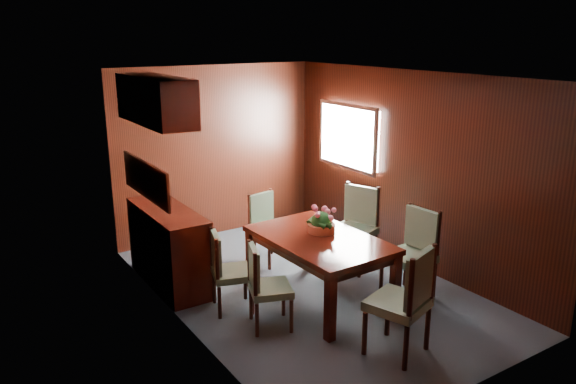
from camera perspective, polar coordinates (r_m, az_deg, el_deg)
ground at (r=6.51m, az=2.01°, el=-9.77°), size 4.50×4.50×0.00m
room_shell at (r=6.20m, az=-0.40°, el=4.85°), size 3.06×4.52×2.41m
sideboard at (r=6.61m, az=-11.99°, el=-5.46°), size 0.48×1.40×0.90m
dining_table at (r=6.01m, az=3.21°, el=-5.51°), size 1.02×1.59×0.73m
chair_left_near at (r=5.54m, az=-2.47°, el=-9.14°), size 0.51×0.52×0.86m
chair_left_far at (r=5.89m, az=-6.34°, el=-7.58°), size 0.50×0.51×0.87m
chair_right_near at (r=6.31m, az=12.69°, el=-5.55°), size 0.48×0.50×1.00m
chair_right_far at (r=6.96m, az=6.96°, el=-3.08°), size 0.61×0.62×1.03m
chair_head at (r=5.14m, az=11.95°, el=-10.35°), size 0.62×0.60×1.04m
chair_foot at (r=7.10m, az=-2.20°, el=-3.21°), size 0.50×0.48×0.89m
flower_centerpiece at (r=6.07m, az=3.43°, el=-2.71°), size 0.32×0.32×0.32m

